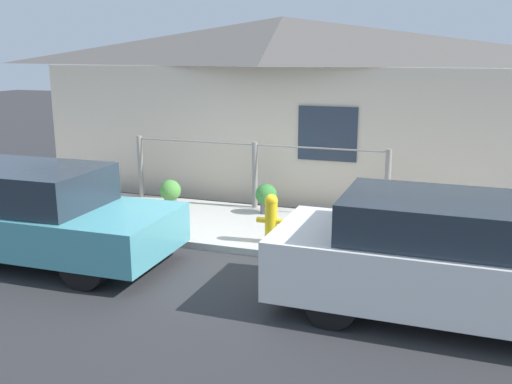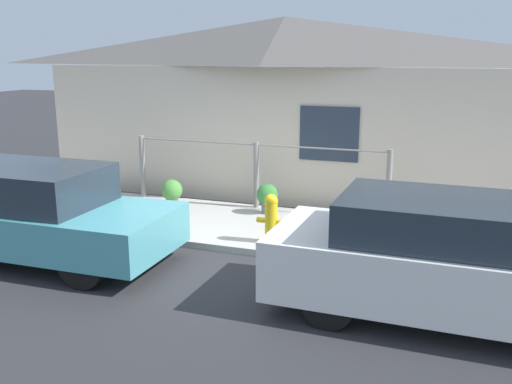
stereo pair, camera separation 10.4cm
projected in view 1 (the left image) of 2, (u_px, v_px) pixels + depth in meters
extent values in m
plane|color=#2D2D30|center=(206.00, 250.00, 8.63)|extent=(60.00, 60.00, 0.00)
cube|color=#B2AFA8|center=(235.00, 225.00, 9.71)|extent=(24.00, 2.38, 0.10)
cube|color=beige|center=(266.00, 137.00, 10.94)|extent=(9.71, 0.12, 2.66)
cube|color=#2D3847|center=(327.00, 134.00, 10.45)|extent=(1.10, 0.04, 1.00)
pyramid|color=#605B56|center=(282.00, 41.00, 11.46)|extent=(10.11, 2.20, 0.95)
cylinder|color=gray|center=(141.00, 167.00, 11.27)|extent=(0.10, 0.10, 1.23)
cylinder|color=gray|center=(255.00, 175.00, 10.50)|extent=(0.10, 0.10, 1.23)
cylinder|color=gray|center=(387.00, 185.00, 9.73)|extent=(0.10, 0.10, 1.23)
cylinder|color=gray|center=(255.00, 145.00, 10.37)|extent=(4.80, 0.03, 0.03)
cube|color=teal|center=(37.00, 224.00, 8.15)|extent=(4.05, 1.72, 0.57)
cube|color=#232D38|center=(24.00, 185.00, 8.06)|extent=(2.24, 1.49, 0.54)
cylinder|color=black|center=(140.00, 232.00, 8.47)|extent=(0.65, 0.21, 0.65)
cylinder|color=black|center=(83.00, 265.00, 7.16)|extent=(0.65, 0.21, 0.65)
cylinder|color=black|center=(4.00, 217.00, 9.23)|extent=(0.65, 0.21, 0.65)
cube|color=white|center=(462.00, 271.00, 6.30)|extent=(4.22, 1.69, 0.70)
cube|color=#232D38|center=(450.00, 219.00, 6.22)|extent=(2.33, 1.47, 0.46)
cylinder|color=black|center=(355.00, 259.00, 7.44)|extent=(0.58, 0.21, 0.58)
cylinder|color=black|center=(332.00, 302.00, 6.16)|extent=(0.58, 0.21, 0.58)
cylinder|color=yellow|center=(271.00, 223.00, 8.61)|extent=(0.19, 0.19, 0.61)
sphere|color=yellow|center=(271.00, 201.00, 8.53)|extent=(0.20, 0.20, 0.20)
cylinder|color=yellow|center=(262.00, 220.00, 8.65)|extent=(0.17, 0.09, 0.09)
cylinder|color=yellow|center=(280.00, 222.00, 8.56)|extent=(0.17, 0.09, 0.09)
cylinder|color=slate|center=(266.00, 208.00, 10.23)|extent=(0.21, 0.21, 0.20)
sphere|color=#387F38|center=(266.00, 194.00, 10.17)|extent=(0.38, 0.38, 0.38)
cylinder|color=slate|center=(171.00, 203.00, 10.62)|extent=(0.23, 0.23, 0.18)
sphere|color=#4C8E3D|center=(170.00, 190.00, 10.56)|extent=(0.39, 0.39, 0.39)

